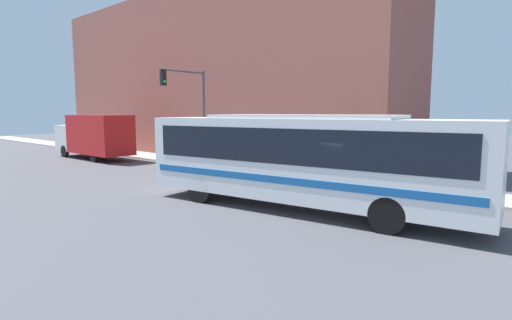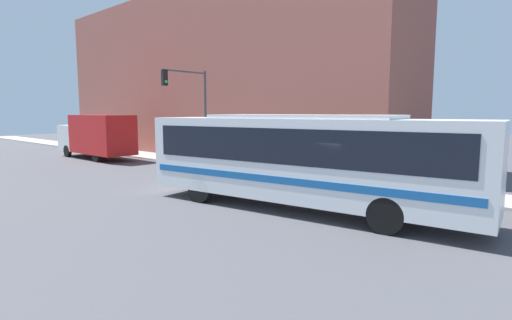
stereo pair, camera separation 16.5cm
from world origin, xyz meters
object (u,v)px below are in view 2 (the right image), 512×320
at_px(fire_hydrant, 346,175).
at_px(pedestrian_near_corner, 306,157).
at_px(city_bus, 301,155).
at_px(parking_meter, 220,152).
at_px(delivery_truck, 96,135).
at_px(traffic_light_pole, 192,101).

xyz_separation_m(fire_hydrant, pedestrian_near_corner, (1.24, 3.15, 0.47)).
bearing_deg(city_bus, parking_meter, 54.31).
relative_size(city_bus, delivery_truck, 1.53).
distance_m(fire_hydrant, parking_meter, 8.62).
relative_size(fire_hydrant, parking_meter, 0.60).
bearing_deg(fire_hydrant, traffic_light_pole, 95.15).
bearing_deg(fire_hydrant, city_bus, -167.32).
relative_size(city_bus, pedestrian_near_corner, 7.32).
bearing_deg(city_bus, pedestrian_near_corner, 26.28).
height_order(fire_hydrant, pedestrian_near_corner, pedestrian_near_corner).
distance_m(city_bus, traffic_light_pole, 12.31).
distance_m(delivery_truck, pedestrian_near_corner, 16.49).
height_order(fire_hydrant, parking_meter, parking_meter).
bearing_deg(pedestrian_near_corner, traffic_light_pole, 107.14).
distance_m(fire_hydrant, pedestrian_near_corner, 3.42).
distance_m(city_bus, fire_hydrant, 5.57).
bearing_deg(city_bus, traffic_light_pole, 61.53).
distance_m(city_bus, delivery_truck, 20.52).
xyz_separation_m(delivery_truck, parking_meter, (2.61, -10.56, -0.73)).
height_order(traffic_light_pole, parking_meter, traffic_light_pole).
relative_size(fire_hydrant, pedestrian_near_corner, 0.46).
bearing_deg(parking_meter, traffic_light_pole, 120.94).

